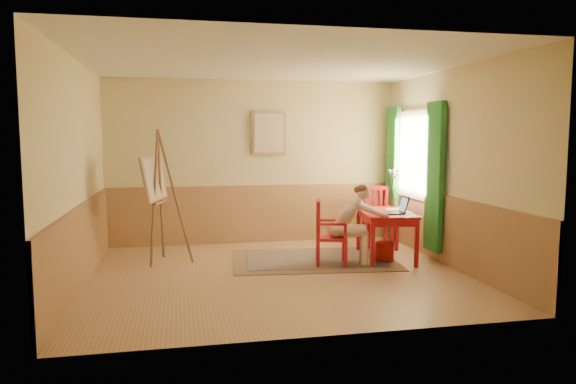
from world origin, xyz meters
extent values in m
cube|color=tan|center=(0.00, 0.00, -0.01)|extent=(5.00, 4.50, 0.02)
cube|color=white|center=(0.00, 0.00, 2.81)|extent=(5.00, 4.50, 0.02)
cube|color=#DFCC88|center=(0.00, 2.26, 1.40)|extent=(5.00, 0.02, 2.80)
cube|color=#DFCC88|center=(0.00, -2.26, 1.40)|extent=(5.00, 0.02, 2.80)
cube|color=#DFCC88|center=(-2.51, 0.00, 1.40)|extent=(0.02, 4.50, 2.80)
cube|color=#DFCC88|center=(2.51, 0.00, 1.40)|extent=(0.02, 4.50, 2.80)
cube|color=#AD7F54|center=(0.00, 2.23, 0.50)|extent=(5.00, 0.04, 1.00)
cube|color=#AD7F54|center=(-2.48, 0.00, 0.50)|extent=(0.04, 4.50, 1.00)
cube|color=#AD7F54|center=(2.48, 0.00, 0.50)|extent=(0.04, 4.50, 1.00)
cube|color=white|center=(2.47, 1.10, 1.55)|extent=(0.02, 1.00, 1.30)
cube|color=tan|center=(2.45, 1.10, 1.55)|extent=(0.03, 1.12, 1.42)
cube|color=green|center=(2.40, 0.32, 1.25)|extent=(0.08, 0.45, 2.20)
cube|color=green|center=(2.40, 1.88, 1.25)|extent=(0.08, 0.45, 2.20)
cube|color=tan|center=(0.25, 2.21, 1.90)|extent=(0.60, 0.04, 0.76)
cube|color=beige|center=(0.25, 2.19, 1.90)|extent=(0.50, 0.02, 0.66)
cube|color=#8C7251|center=(0.67, 0.69, 0.01)|extent=(2.54, 1.82, 0.01)
cube|color=#1B1632|center=(0.67, 0.69, 0.01)|extent=(2.11, 1.39, 0.01)
cube|color=red|center=(1.76, 0.57, 0.70)|extent=(0.90, 1.30, 0.04)
cube|color=red|center=(1.76, 0.57, 0.63)|extent=(0.78, 1.18, 0.10)
cube|color=red|center=(1.36, 0.07, 0.34)|extent=(0.06, 0.06, 0.68)
cube|color=red|center=(1.98, -0.02, 0.34)|extent=(0.06, 0.06, 0.68)
cube|color=red|center=(1.53, 1.16, 0.34)|extent=(0.06, 0.06, 0.68)
cube|color=red|center=(2.15, 1.07, 0.34)|extent=(0.06, 0.06, 0.68)
cube|color=red|center=(0.84, 0.34, 0.40)|extent=(0.51, 0.50, 0.04)
cube|color=red|center=(0.61, 0.21, 0.19)|extent=(0.06, 0.06, 0.38)
cube|color=red|center=(0.99, 0.12, 0.19)|extent=(0.06, 0.06, 0.38)
cube|color=red|center=(0.70, 0.56, 0.19)|extent=(0.06, 0.06, 0.38)
cube|color=red|center=(1.07, 0.47, 0.19)|extent=(0.06, 0.06, 0.38)
cube|color=red|center=(0.61, 0.21, 0.68)|extent=(0.06, 0.06, 0.52)
cube|color=red|center=(0.70, 0.56, 0.68)|extent=(0.06, 0.06, 0.52)
cube|color=red|center=(0.66, 0.38, 0.91)|extent=(0.14, 0.41, 0.06)
cube|color=red|center=(0.63, 0.29, 0.66)|extent=(0.04, 0.05, 0.42)
cube|color=red|center=(0.66, 0.38, 0.66)|extent=(0.04, 0.05, 0.42)
cube|color=red|center=(0.68, 0.48, 0.66)|extent=(0.04, 0.05, 0.42)
cube|color=red|center=(0.80, 0.16, 0.63)|extent=(0.38, 0.13, 0.03)
cube|color=red|center=(0.98, 0.12, 0.52)|extent=(0.05, 0.05, 0.21)
cube|color=red|center=(0.88, 0.52, 0.63)|extent=(0.38, 0.13, 0.03)
cube|color=red|center=(1.06, 0.48, 0.52)|extent=(0.05, 0.05, 0.21)
cube|color=red|center=(1.96, 1.44, 0.43)|extent=(0.50, 0.52, 0.04)
cube|color=red|center=(1.80, 1.67, 0.20)|extent=(0.06, 0.06, 0.40)
cube|color=red|center=(1.74, 1.26, 0.20)|extent=(0.06, 0.06, 0.40)
cube|color=red|center=(2.19, 1.61, 0.20)|extent=(0.06, 0.06, 0.40)
cube|color=red|center=(2.13, 1.21, 0.20)|extent=(0.06, 0.06, 0.40)
cube|color=red|center=(1.80, 1.67, 0.72)|extent=(0.06, 0.06, 0.55)
cube|color=red|center=(2.19, 1.61, 0.72)|extent=(0.06, 0.06, 0.55)
cube|color=red|center=(1.99, 1.64, 0.97)|extent=(0.44, 0.11, 0.06)
cube|color=red|center=(1.89, 1.65, 0.71)|extent=(0.05, 0.04, 0.45)
cube|color=red|center=(1.99, 1.64, 0.71)|extent=(0.05, 0.04, 0.45)
cube|color=red|center=(2.09, 1.63, 0.71)|extent=(0.05, 0.04, 0.45)
cube|color=red|center=(1.77, 1.46, 0.67)|extent=(0.10, 0.41, 0.03)
cube|color=red|center=(1.74, 1.27, 0.56)|extent=(0.05, 0.05, 0.22)
cube|color=red|center=(2.16, 1.41, 0.67)|extent=(0.10, 0.41, 0.03)
cube|color=red|center=(2.13, 1.22, 0.56)|extent=(0.05, 0.05, 0.22)
ellipsoid|color=beige|center=(0.92, 0.34, 0.52)|extent=(0.33, 0.38, 0.21)
cylinder|color=beige|center=(1.09, 0.21, 0.51)|extent=(0.43, 0.24, 0.15)
cylinder|color=beige|center=(1.13, 0.37, 0.51)|extent=(0.43, 0.24, 0.15)
cylinder|color=beige|center=(1.28, 0.17, 0.26)|extent=(0.13, 0.13, 0.47)
cylinder|color=beige|center=(1.32, 0.33, 0.26)|extent=(0.13, 0.13, 0.47)
cube|color=beige|center=(1.34, 0.15, 0.03)|extent=(0.21, 0.13, 0.07)
cube|color=beige|center=(1.38, 0.31, 0.03)|extent=(0.21, 0.13, 0.07)
ellipsoid|color=beige|center=(1.06, 0.30, 0.72)|extent=(0.50, 0.36, 0.49)
ellipsoid|color=beige|center=(1.19, 0.27, 0.90)|extent=(0.24, 0.31, 0.17)
sphere|color=beige|center=(1.29, 0.25, 1.05)|extent=(0.22, 0.22, 0.18)
ellipsoid|color=brown|center=(1.27, 0.25, 1.10)|extent=(0.21, 0.22, 0.13)
sphere|color=brown|center=(1.20, 0.27, 1.09)|extent=(0.12, 0.12, 0.10)
cylinder|color=beige|center=(1.24, 0.12, 0.85)|extent=(0.22, 0.15, 0.14)
cylinder|color=beige|center=(1.45, 0.09, 0.77)|extent=(0.27, 0.07, 0.16)
sphere|color=beige|center=(1.33, 0.09, 0.82)|extent=(0.10, 0.10, 0.08)
sphere|color=beige|center=(1.57, 0.09, 0.73)|extent=(0.08, 0.08, 0.07)
cylinder|color=beige|center=(1.31, 0.38, 0.85)|extent=(0.21, 0.11, 0.14)
cylinder|color=beige|center=(1.50, 0.32, 0.77)|extent=(0.27, 0.18, 0.16)
sphere|color=beige|center=(1.39, 0.37, 0.82)|extent=(0.10, 0.10, 0.08)
sphere|color=beige|center=(1.61, 0.26, 0.73)|extent=(0.08, 0.08, 0.07)
cube|color=#1E2338|center=(1.74, 0.35, 0.73)|extent=(0.36, 0.27, 0.02)
cube|color=#2D3342|center=(1.74, 0.35, 0.73)|extent=(0.32, 0.21, 0.00)
cube|color=#1E2338|center=(1.94, 0.34, 0.86)|extent=(0.09, 0.26, 0.24)
cube|color=#99BFF2|center=(1.93, 0.34, 0.85)|extent=(0.06, 0.21, 0.19)
cube|color=white|center=(1.90, 0.04, 0.72)|extent=(0.33, 0.26, 0.00)
cube|color=white|center=(1.99, 0.76, 0.72)|extent=(0.31, 0.24, 0.00)
cube|color=white|center=(1.57, 0.96, 0.72)|extent=(0.34, 0.29, 0.00)
cube|color=white|center=(1.94, 0.40, 0.72)|extent=(0.33, 0.27, 0.00)
cylinder|color=#3F724C|center=(2.11, 1.11, 0.80)|extent=(0.11, 0.11, 0.16)
cylinder|color=#3F7233|center=(2.10, 1.18, 1.07)|extent=(0.05, 0.14, 0.43)
sphere|color=#728CD8|center=(2.08, 1.24, 1.28)|extent=(0.07, 0.07, 0.06)
cylinder|color=#3F7233|center=(2.08, 1.08, 1.08)|extent=(0.07, 0.09, 0.45)
sphere|color=pink|center=(2.05, 1.04, 1.31)|extent=(0.05, 0.05, 0.04)
cylinder|color=#3F7233|center=(2.13, 1.13, 1.02)|extent=(0.04, 0.04, 0.33)
sphere|color=pink|center=(2.14, 1.14, 1.19)|extent=(0.06, 0.06, 0.05)
cylinder|color=#3F7233|center=(2.07, 1.06, 1.07)|extent=(0.09, 0.12, 0.42)
sphere|color=#728CD8|center=(2.04, 1.01, 1.27)|extent=(0.07, 0.07, 0.06)
cylinder|color=#3F7233|center=(2.16, 1.15, 1.04)|extent=(0.10, 0.08, 0.37)
sphere|color=pink|center=(2.21, 1.18, 1.23)|extent=(0.06, 0.06, 0.05)
cylinder|color=#3F7233|center=(2.14, 1.13, 1.05)|extent=(0.06, 0.05, 0.38)
sphere|color=pink|center=(2.16, 1.15, 1.23)|extent=(0.06, 0.06, 0.05)
cylinder|color=#3F7233|center=(2.16, 1.15, 1.07)|extent=(0.10, 0.09, 0.42)
sphere|color=#728CD8|center=(2.20, 1.20, 1.28)|extent=(0.06, 0.06, 0.05)
cylinder|color=#A41417|center=(1.67, 0.39, 0.15)|extent=(0.29, 0.29, 0.29)
cylinder|color=brown|center=(-1.63, 0.88, 0.97)|extent=(0.18, 0.34, 1.95)
cylinder|color=brown|center=(-1.55, 1.19, 0.97)|extent=(0.07, 0.36, 1.95)
cylinder|color=brown|center=(-1.34, 0.97, 0.97)|extent=(0.50, 0.17, 1.95)
cylinder|color=brown|center=(-1.62, 1.04, 0.89)|extent=(0.17, 0.54, 0.03)
cube|color=brown|center=(-1.55, 1.02, 0.89)|extent=(0.21, 0.59, 0.03)
cube|color=tan|center=(-1.64, 1.05, 1.24)|extent=(0.36, 0.87, 0.65)
cube|color=beige|center=(-1.62, 1.04, 1.24)|extent=(0.30, 0.78, 0.56)
camera|label=1|loc=(-1.25, -6.80, 1.84)|focal=32.84mm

